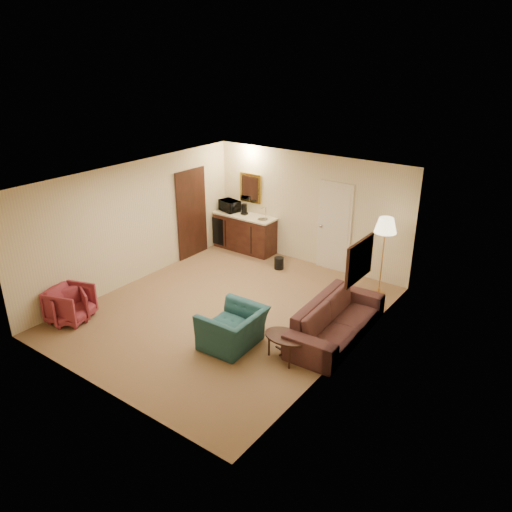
{
  "coord_description": "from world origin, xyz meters",
  "views": [
    {
      "loc": [
        5.49,
        -6.6,
        4.75
      ],
      "look_at": [
        0.31,
        0.5,
        1.06
      ],
      "focal_mm": 35.0,
      "sensor_mm": 36.0,
      "label": 1
    }
  ],
  "objects_px": {
    "teal_armchair": "(233,322)",
    "coffee_table": "(286,347)",
    "wetbar_cabinet": "(245,233)",
    "waste_bin": "(279,263)",
    "coffee_maker": "(244,209)",
    "sofa": "(337,314)",
    "floor_lamp": "(382,257)",
    "rose_chair_near": "(70,302)",
    "rose_chair_far": "(68,305)",
    "microwave": "(229,205)"
  },
  "relations": [
    {
      "from": "wetbar_cabinet",
      "to": "waste_bin",
      "type": "relative_size",
      "value": 5.97
    },
    {
      "from": "rose_chair_near",
      "to": "floor_lamp",
      "type": "relative_size",
      "value": 0.44
    },
    {
      "from": "wetbar_cabinet",
      "to": "rose_chair_far",
      "type": "xyz_separation_m",
      "value": [
        -0.5,
        -4.76,
        -0.14
      ]
    },
    {
      "from": "wetbar_cabinet",
      "to": "floor_lamp",
      "type": "bearing_deg",
      "value": -4.89
    },
    {
      "from": "coffee_maker",
      "to": "sofa",
      "type": "bearing_deg",
      "value": -27.97
    },
    {
      "from": "rose_chair_far",
      "to": "microwave",
      "type": "bearing_deg",
      "value": 24.09
    },
    {
      "from": "wetbar_cabinet",
      "to": "teal_armchair",
      "type": "relative_size",
      "value": 1.59
    },
    {
      "from": "rose_chair_far",
      "to": "coffee_maker",
      "type": "bearing_deg",
      "value": 18.49
    },
    {
      "from": "wetbar_cabinet",
      "to": "rose_chair_near",
      "type": "relative_size",
      "value": 2.25
    },
    {
      "from": "rose_chair_near",
      "to": "coffee_maker",
      "type": "height_order",
      "value": "coffee_maker"
    },
    {
      "from": "microwave",
      "to": "rose_chair_near",
      "type": "bearing_deg",
      "value": -76.91
    },
    {
      "from": "sofa",
      "to": "rose_chair_near",
      "type": "bearing_deg",
      "value": 116.16
    },
    {
      "from": "teal_armchair",
      "to": "rose_chair_far",
      "type": "xyz_separation_m",
      "value": [
        -3.0,
        -1.14,
        -0.13
      ]
    },
    {
      "from": "wetbar_cabinet",
      "to": "microwave",
      "type": "distance_m",
      "value": 0.81
    },
    {
      "from": "teal_armchair",
      "to": "waste_bin",
      "type": "bearing_deg",
      "value": -162.28
    },
    {
      "from": "teal_armchair",
      "to": "rose_chair_far",
      "type": "relative_size",
      "value": 1.61
    },
    {
      "from": "sofa",
      "to": "floor_lamp",
      "type": "height_order",
      "value": "floor_lamp"
    },
    {
      "from": "wetbar_cabinet",
      "to": "coffee_table",
      "type": "xyz_separation_m",
      "value": [
        3.44,
        -3.42,
        -0.24
      ]
    },
    {
      "from": "coffee_table",
      "to": "floor_lamp",
      "type": "height_order",
      "value": "floor_lamp"
    },
    {
      "from": "waste_bin",
      "to": "wetbar_cabinet",
      "type": "bearing_deg",
      "value": 160.61
    },
    {
      "from": "floor_lamp",
      "to": "coffee_maker",
      "type": "xyz_separation_m",
      "value": [
        -3.77,
        0.35,
        0.22
      ]
    },
    {
      "from": "waste_bin",
      "to": "coffee_maker",
      "type": "height_order",
      "value": "coffee_maker"
    },
    {
      "from": "sofa",
      "to": "coffee_maker",
      "type": "height_order",
      "value": "coffee_maker"
    },
    {
      "from": "floor_lamp",
      "to": "waste_bin",
      "type": "height_order",
      "value": "floor_lamp"
    },
    {
      "from": "teal_armchair",
      "to": "coffee_table",
      "type": "bearing_deg",
      "value": 99.64
    },
    {
      "from": "floor_lamp",
      "to": "coffee_maker",
      "type": "distance_m",
      "value": 3.8
    },
    {
      "from": "microwave",
      "to": "coffee_maker",
      "type": "distance_m",
      "value": 0.47
    },
    {
      "from": "rose_chair_near",
      "to": "floor_lamp",
      "type": "bearing_deg",
      "value": -62.91
    },
    {
      "from": "coffee_maker",
      "to": "wetbar_cabinet",
      "type": "bearing_deg",
      "value": -39.61
    },
    {
      "from": "wetbar_cabinet",
      "to": "sofa",
      "type": "distance_m",
      "value": 4.46
    },
    {
      "from": "microwave",
      "to": "coffee_maker",
      "type": "xyz_separation_m",
      "value": [
        0.47,
        0.0,
        -0.04
      ]
    },
    {
      "from": "teal_armchair",
      "to": "coffee_table",
      "type": "xyz_separation_m",
      "value": [
        0.94,
        0.2,
        -0.23
      ]
    },
    {
      "from": "floor_lamp",
      "to": "waste_bin",
      "type": "bearing_deg",
      "value": -176.29
    },
    {
      "from": "sofa",
      "to": "teal_armchair",
      "type": "xyz_separation_m",
      "value": [
        -1.3,
        -1.29,
        -0.01
      ]
    },
    {
      "from": "coffee_table",
      "to": "waste_bin",
      "type": "distance_m",
      "value": 3.61
    },
    {
      "from": "floor_lamp",
      "to": "waste_bin",
      "type": "distance_m",
      "value": 2.5
    },
    {
      "from": "wetbar_cabinet",
      "to": "coffee_maker",
      "type": "relative_size",
      "value": 6.08
    },
    {
      "from": "coffee_table",
      "to": "coffee_maker",
      "type": "height_order",
      "value": "coffee_maker"
    },
    {
      "from": "waste_bin",
      "to": "coffee_table",
      "type": "bearing_deg",
      "value": -54.62
    },
    {
      "from": "floor_lamp",
      "to": "rose_chair_near",
      "type": "bearing_deg",
      "value": -133.96
    },
    {
      "from": "wetbar_cabinet",
      "to": "floor_lamp",
      "type": "relative_size",
      "value": 0.98
    },
    {
      "from": "microwave",
      "to": "coffee_maker",
      "type": "height_order",
      "value": "microwave"
    },
    {
      "from": "teal_armchair",
      "to": "coffee_maker",
      "type": "height_order",
      "value": "coffee_maker"
    },
    {
      "from": "teal_armchair",
      "to": "floor_lamp",
      "type": "height_order",
      "value": "floor_lamp"
    },
    {
      "from": "wetbar_cabinet",
      "to": "waste_bin",
      "type": "distance_m",
      "value": 1.47
    },
    {
      "from": "coffee_table",
      "to": "coffee_maker",
      "type": "relative_size",
      "value": 2.77
    },
    {
      "from": "rose_chair_near",
      "to": "floor_lamp",
      "type": "distance_m",
      "value": 6.13
    },
    {
      "from": "sofa",
      "to": "coffee_table",
      "type": "height_order",
      "value": "sofa"
    },
    {
      "from": "coffee_table",
      "to": "sofa",
      "type": "bearing_deg",
      "value": 71.73
    },
    {
      "from": "wetbar_cabinet",
      "to": "teal_armchair",
      "type": "height_order",
      "value": "wetbar_cabinet"
    }
  ]
}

